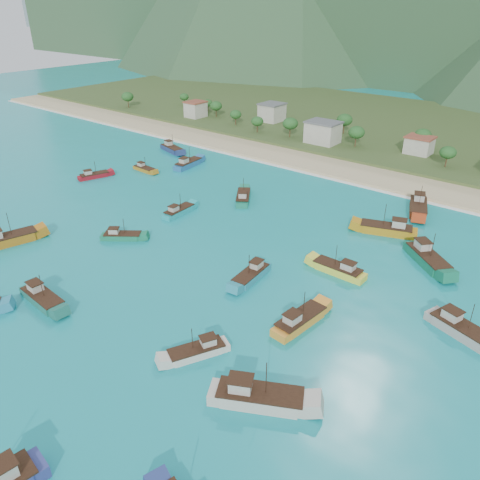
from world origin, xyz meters
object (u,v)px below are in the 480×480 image
Objects in this scene: boat_3 at (198,352)px; boat_10 at (179,212)px; boat_18 at (172,149)px; boat_4 at (42,299)px; boat_7 at (258,398)px; boat_33 at (188,164)px; boat_21 at (122,237)px; boat_13 at (94,176)px; boat_5 at (8,240)px; boat_11 at (427,259)px; boat_6 at (300,321)px; boat_1 at (462,330)px; boat_27 at (338,270)px; boat_9 at (145,169)px; boat_15 at (251,276)px; boat_29 at (243,198)px; boat_17 at (418,208)px; boat_24 at (387,230)px.

boat_10 reaches higher than boat_3.
boat_4 is at bearing 47.14° from boat_18.
boat_7 reaches higher than boat_33.
boat_13 is at bearing -155.50° from boat_21.
boat_5 is 1.09× the size of boat_11.
boat_6 is 1.29× the size of boat_21.
boat_3 is 0.80× the size of boat_11.
boat_6 is 17.90m from boat_7.
boat_33 is at bearing 110.61° from boat_5.
boat_1 is 24.17m from boat_27.
boat_9 is 86.35m from boat_11.
boat_1 is 25.04m from boat_6.
boat_33 is at bearing 152.87° from boat_6.
boat_21 is at bearing 3.00° from boat_15.
boat_29 is at bearing 79.12° from boat_5.
boat_9 is at bearing -9.23° from boat_3.
boat_17 is at bearing 106.90° from boat_18.
boat_7 reaches higher than boat_18.
boat_6 is 18.36m from boat_27.
boat_18 is 65.59m from boat_21.
boat_13 is (-76.34, 36.70, -0.04)m from boat_3.
boat_27 is at bearing 80.51° from boat_9.
boat_10 reaches higher than boat_9.
boat_9 is (-69.53, 49.99, -0.10)m from boat_3.
boat_7 is 0.97× the size of boat_17.
boat_13 is at bearing -17.69° from boat_15.
boat_11 reaches higher than boat_7.
boat_15 is 0.79× the size of boat_24.
boat_1 is 1.13× the size of boat_27.
boat_17 reaches higher than boat_11.
boat_33 reaches higher than boat_21.
boat_4 is 0.96× the size of boat_33.
boat_3 is 12.59m from boat_7.
boat_15 reaches higher than boat_21.
boat_9 is at bearing 81.00° from boat_13.
boat_6 is at bearing 4.00° from boat_13.
boat_5 is at bearing 26.35° from boat_3.
boat_15 reaches higher than boat_3.
boat_15 is (23.30, 28.67, -0.09)m from boat_4.
boat_33 reaches higher than boat_13.
boat_6 reaches higher than boat_3.
boat_4 is 1.16× the size of boat_10.
boat_17 is 1.25× the size of boat_29.
boat_13 is 42.57m from boat_21.
boat_7 is 30.33m from boat_15.
boat_18 reaches higher than boat_21.
boat_27 reaches higher than boat_3.
boat_15 is (69.60, -15.05, 0.11)m from boat_13.
boat_21 is at bearing 51.84° from boat_18.
boat_18 is at bearing -91.94° from boat_1.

